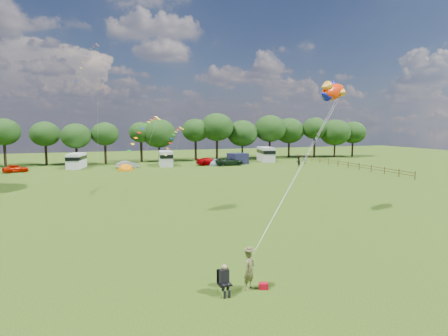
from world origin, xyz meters
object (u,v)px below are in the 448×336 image
object	(u,v)px
car_a	(15,168)
campervan_d	(266,154)
car_c	(209,161)
car_d	(229,161)
campervan_c	(166,158)
walker_a	(298,162)
fish_kite	(331,92)
tent_orange	(126,170)
walker_b	(304,160)
tent_greyblue	(216,165)
car_b	(128,165)
campervan_b	(76,160)
kite_flyer	(249,270)
camp_chair	(224,276)

from	to	relation	value
car_a	campervan_d	size ratio (longest dim) A/B	0.61
car_c	car_d	world-z (taller)	car_d
campervan_c	walker_a	distance (m)	24.98
fish_kite	walker_a	world-z (taller)	fish_kite
tent_orange	walker_b	xyz separation A→B (m)	(34.38, -0.71, 0.78)
car_c	tent_greyblue	distance (m)	1.42
car_d	walker_b	bearing A→B (deg)	-101.57
tent_greyblue	walker_b	xyz separation A→B (m)	(17.37, -3.53, 0.78)
car_b	walker_b	size ratio (longest dim) A/B	2.28
car_a	campervan_c	size ratio (longest dim) A/B	0.67
tent_orange	car_a	bearing A→B (deg)	170.73
campervan_d	tent_greyblue	bearing A→B (deg)	117.71
car_b	car_c	xyz separation A→B (m)	(15.22, -0.07, 0.08)
tent_orange	tent_greyblue	size ratio (longest dim) A/B	0.85
tent_orange	tent_greyblue	distance (m)	17.24
car_d	campervan_b	size ratio (longest dim) A/B	0.99
walker_b	walker_a	bearing A→B (deg)	38.78
campervan_b	fish_kite	distance (m)	50.44
car_d	walker_b	world-z (taller)	walker_b
campervan_c	kite_flyer	distance (m)	54.97
camp_chair	fish_kite	distance (m)	20.48
campervan_d	car_b	bearing A→B (deg)	107.27
car_a	tent_greyblue	distance (m)	34.29
campervan_d	fish_kite	size ratio (longest dim) A/B	1.64
fish_kite	tent_orange	bearing A→B (deg)	82.58
car_b	walker_a	bearing A→B (deg)	-111.76
car_d	campervan_d	size ratio (longest dim) A/B	0.89
car_c	tent_orange	size ratio (longest dim) A/B	1.65
car_d	car_a	bearing A→B (deg)	85.30
car_b	car_d	world-z (taller)	car_d
tent_greyblue	kite_flyer	xyz separation A→B (m)	(-14.78, -52.55, 0.94)
kite_flyer	walker_a	world-z (taller)	kite_flyer
tent_greyblue	walker_b	bearing A→B (deg)	-11.49
car_b	camp_chair	distance (m)	53.03
car_a	fish_kite	bearing A→B (deg)	-163.38
car_d	tent_greyblue	bearing A→B (deg)	59.83
walker_a	fish_kite	bearing A→B (deg)	49.99
car_a	walker_a	world-z (taller)	walker_a
car_a	fish_kite	xyz separation A→B (m)	(31.79, -40.83, 9.93)
tent_orange	walker_a	world-z (taller)	walker_a
car_d	campervan_c	distance (m)	12.10
car_a	campervan_c	distance (m)	25.13
walker_b	tent_orange	bearing A→B (deg)	-8.36
car_c	tent_greyblue	world-z (taller)	car_c
car_c	car_d	size ratio (longest dim) A/B	0.85
walker_a	campervan_b	bearing A→B (deg)	-28.90
car_a	camp_chair	size ratio (longest dim) A/B	2.72
tent_orange	camp_chair	world-z (taller)	camp_chair
car_b	fish_kite	bearing A→B (deg)	-169.35
campervan_b	campervan_c	xyz separation A→B (m)	(15.86, -1.17, 0.06)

